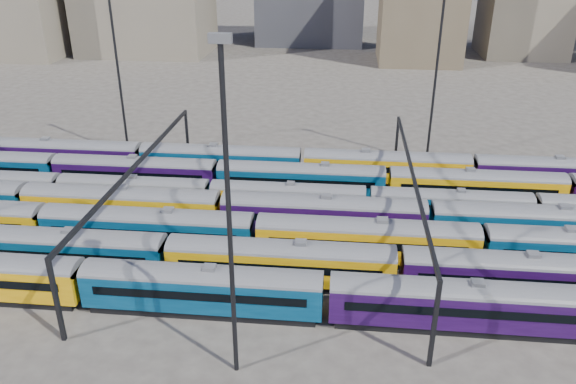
# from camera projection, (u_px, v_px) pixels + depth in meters

# --- Properties ---
(ground) EXTENTS (500.00, 500.00, 0.00)m
(ground) POSITION_uv_depth(u_px,v_px,m) (316.00, 235.00, 63.16)
(ground) COLOR #3F3A36
(ground) RESTS_ON ground
(rake_0) EXTENTS (108.72, 3.18, 5.37)m
(rake_0) POSITION_uv_depth(u_px,v_px,m) (456.00, 300.00, 47.27)
(rake_0) COLOR black
(rake_0) RESTS_ON ground
(rake_1) EXTENTS (154.80, 3.23, 5.45)m
(rake_1) POSITION_uv_depth(u_px,v_px,m) (522.00, 272.00, 51.14)
(rake_1) COLOR black
(rake_1) RESTS_ON ground
(rake_2) EXTENTS (136.78, 3.33, 5.63)m
(rake_2) POSITION_uv_depth(u_px,v_px,m) (255.00, 231.00, 57.98)
(rake_2) COLOR black
(rake_2) RESTS_ON ground
(rake_3) EXTENTS (137.32, 3.35, 5.65)m
(rake_3) POSITION_uv_depth(u_px,v_px,m) (221.00, 207.00, 62.92)
(rake_3) COLOR black
(rake_3) RESTS_ON ground
(rake_4) EXTENTS (113.48, 2.77, 4.65)m
(rake_4) POSITION_uv_depth(u_px,v_px,m) (368.00, 199.00, 66.11)
(rake_4) COLOR black
(rake_4) RESTS_ON ground
(rake_5) EXTENTS (129.88, 3.17, 5.34)m
(rake_5) POSITION_uv_depth(u_px,v_px,m) (387.00, 180.00, 70.24)
(rake_5) COLOR black
(rake_5) RESTS_ON ground
(rake_6) EXTENTS (156.50, 3.27, 5.52)m
(rake_6) POSITION_uv_depth(u_px,v_px,m) (386.00, 164.00, 74.70)
(rake_6) COLOR black
(rake_6) RESTS_ON ground
(gantry_1) EXTENTS (0.35, 40.35, 8.03)m
(gantry_1) POSITION_uv_depth(u_px,v_px,m) (138.00, 173.00, 62.17)
(gantry_1) COLOR black
(gantry_1) RESTS_ON ground
(gantry_2) EXTENTS (0.35, 40.35, 8.03)m
(gantry_2) POSITION_uv_depth(u_px,v_px,m) (412.00, 184.00, 59.38)
(gantry_2) COLOR black
(gantry_2) RESTS_ON ground
(mast_1) EXTENTS (1.40, 0.50, 25.60)m
(mast_1) POSITION_uv_depth(u_px,v_px,m) (117.00, 64.00, 79.93)
(mast_1) COLOR black
(mast_1) RESTS_ON ground
(mast_2) EXTENTS (1.40, 0.50, 25.60)m
(mast_2) POSITION_uv_depth(u_px,v_px,m) (229.00, 209.00, 37.90)
(mast_2) COLOR black
(mast_2) RESTS_ON ground
(mast_3) EXTENTS (1.40, 0.50, 25.60)m
(mast_3) POSITION_uv_depth(u_px,v_px,m) (437.00, 68.00, 77.55)
(mast_3) COLOR black
(mast_3) RESTS_ON ground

